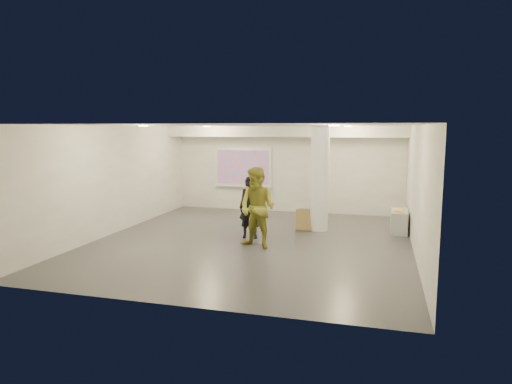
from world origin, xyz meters
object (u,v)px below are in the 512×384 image
(credenza, at_px, (399,221))
(projection_screen, at_px, (243,168))
(column, at_px, (320,179))
(man, at_px, (257,208))
(woman, at_px, (250,207))

(credenza, bearing_deg, projection_screen, 156.99)
(column, xyz_separation_m, credenza, (2.22, 0.33, -1.19))
(column, distance_m, man, 2.68)
(column, xyz_separation_m, man, (-1.20, -2.34, -0.50))
(column, bearing_deg, woman, -139.28)
(projection_screen, bearing_deg, credenza, -23.58)
(credenza, height_order, man, man)
(man, bearing_deg, projection_screen, 128.24)
(column, distance_m, woman, 2.28)
(projection_screen, relative_size, woman, 1.26)
(column, bearing_deg, credenza, 8.49)
(projection_screen, distance_m, man, 5.37)
(credenza, relative_size, man, 0.54)
(column, height_order, man, column)
(man, bearing_deg, woman, 133.27)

